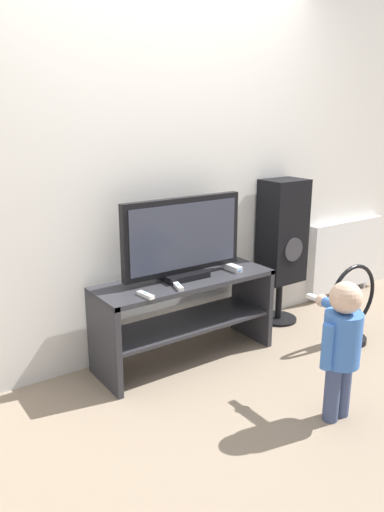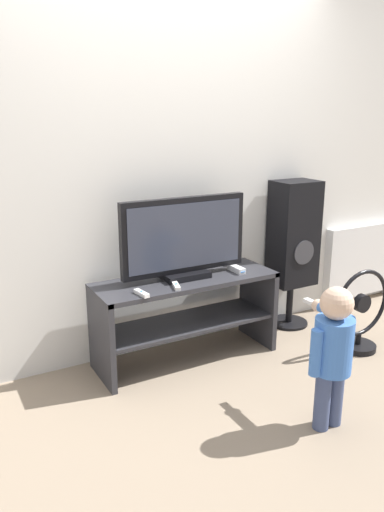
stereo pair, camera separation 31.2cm
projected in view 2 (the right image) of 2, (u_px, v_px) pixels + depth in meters
ground_plane at (201, 371)px, 3.22m from camera, size 16.00×16.00×0.00m
wall_back at (165, 161)px, 3.28m from camera, size 10.00×0.06×2.60m
tv_stand at (186, 306)px, 3.29m from camera, size 1.21×0.41×0.57m
television at (184, 239)px, 3.19m from camera, size 0.86×0.20×0.53m
game_console at (236, 269)px, 3.37m from camera, size 0.05×0.16×0.04m
remote_primary at (141, 293)px, 2.94m from camera, size 0.05×0.13×0.03m
remote_secondary at (176, 286)px, 3.06m from camera, size 0.07×0.13×0.03m
child at (332, 346)px, 2.55m from camera, size 0.30×0.45×0.78m
speaker_tower at (293, 237)px, 3.76m from camera, size 0.33×0.30×1.13m
floor_fan at (361, 315)px, 3.45m from camera, size 0.48×0.25×0.59m
radiator at (365, 260)px, 4.36m from camera, size 0.88×0.08×0.69m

